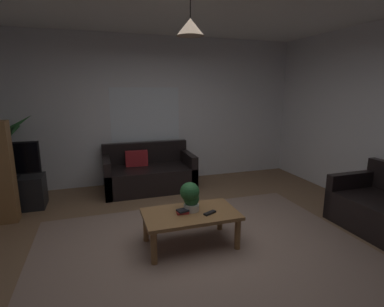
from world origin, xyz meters
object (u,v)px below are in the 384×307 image
tv (8,160)px  coffee_table (191,218)px  potted_palm_corner (9,159)px  potted_plant_on_table (190,196)px  couch_under_window (149,175)px  tv_stand (13,193)px  remote_on_table_0 (210,213)px  pendant_lamp (190,27)px  book_on_table_1 (183,210)px  book_on_table_0 (182,212)px

tv → coffee_table: bearing=-39.1°
tv → potted_palm_corner: bearing=103.3°
coffee_table → potted_plant_on_table: size_ratio=3.17×
coffee_table → potted_plant_on_table: bearing=73.4°
coffee_table → tv: (-2.25, 1.83, 0.43)m
couch_under_window → tv: size_ratio=1.82×
tv_stand → potted_plant_on_table: bearing=-38.3°
remote_on_table_0 → pendant_lamp: (-0.20, 0.10, 1.99)m
book_on_table_1 → remote_on_table_0: book_on_table_1 is taller
book_on_table_0 → tv: 2.84m
coffee_table → pendant_lamp: pendant_lamp is taller
couch_under_window → pendant_lamp: pendant_lamp is taller
book_on_table_0 → tv: tv is taller
remote_on_table_0 → tv: 3.14m
book_on_table_1 → tv: bearing=139.7°
book_on_table_0 → pendant_lamp: (0.09, -0.01, 1.99)m
coffee_table → remote_on_table_0: (0.20, -0.10, 0.07)m
couch_under_window → book_on_table_0: size_ratio=12.08×
potted_palm_corner → book_on_table_1: bearing=-46.2°
book_on_table_0 → potted_palm_corner: bearing=133.8°
tv_stand → couch_under_window: bearing=7.2°
book_on_table_1 → remote_on_table_0: size_ratio=0.76×
tv → remote_on_table_0: bearing=-38.3°
couch_under_window → tv_stand: 2.14m
tv_stand → tv: 0.53m
tv_stand → tv: (0.00, -0.02, 0.53)m
tv → potted_palm_corner: (-0.13, 0.56, -0.11)m
remote_on_table_0 → tv_stand: 3.13m
coffee_table → potted_palm_corner: potted_palm_corner is taller
coffee_table → book_on_table_0: book_on_table_0 is taller
coffee_table → tv_stand: 2.91m
couch_under_window → book_on_table_1: (0.02, -2.12, 0.17)m
couch_under_window → potted_palm_corner: (-2.26, 0.27, 0.40)m
coffee_table → book_on_table_1: bearing=179.4°
book_on_table_1 → potted_palm_corner: 3.31m
book_on_table_0 → potted_palm_corner: size_ratio=0.09×
couch_under_window → pendant_lamp: 3.01m
couch_under_window → coffee_table: size_ratio=1.46×
remote_on_table_0 → tv_stand: size_ratio=0.18×
couch_under_window → remote_on_table_0: size_ratio=9.92×
couch_under_window → potted_palm_corner: potted_palm_corner is taller
couch_under_window → potted_palm_corner: bearing=173.2°
couch_under_window → remote_on_table_0: bearing=-81.9°
couch_under_window → potted_plant_on_table: size_ratio=4.64×
potted_plant_on_table → tv: size_ratio=0.39×
book_on_table_0 → potted_plant_on_table: size_ratio=0.38×
book_on_table_1 → potted_plant_on_table: size_ratio=0.35×
couch_under_window → tv_stand: (-2.13, -0.27, -0.02)m
book_on_table_1 → potted_palm_corner: size_ratio=0.08×
remote_on_table_0 → book_on_table_0: bearing=44.3°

